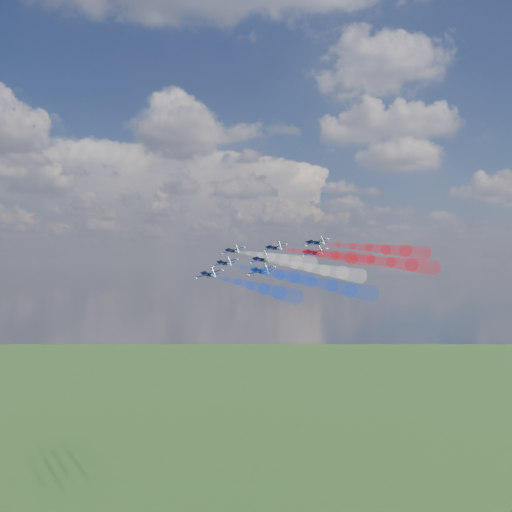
# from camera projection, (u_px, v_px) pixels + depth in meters

# --- Properties ---
(jet_lead) EXTENTS (14.37, 14.92, 6.36)m
(jet_lead) POSITION_uv_depth(u_px,v_px,m) (232.00, 251.00, 195.23)
(jet_lead) COLOR black
(trail_lead) EXTENTS (28.09, 39.29, 8.50)m
(trail_lead) POSITION_uv_depth(u_px,v_px,m) (271.00, 257.00, 171.58)
(trail_lead) COLOR white
(jet_inner_left) EXTENTS (14.37, 14.92, 6.36)m
(jet_inner_left) POSITION_uv_depth(u_px,v_px,m) (224.00, 263.00, 181.30)
(jet_inner_left) COLOR black
(trail_inner_left) EXTENTS (28.09, 39.29, 8.50)m
(trail_inner_left) POSITION_uv_depth(u_px,v_px,m) (266.00, 271.00, 157.65)
(trail_inner_left) COLOR blue
(jet_inner_right) EXTENTS (14.37, 14.92, 6.36)m
(jet_inner_right) POSITION_uv_depth(u_px,v_px,m) (274.00, 248.00, 189.37)
(jet_inner_right) COLOR black
(trail_inner_right) EXTENTS (28.09, 39.29, 8.50)m
(trail_inner_right) POSITION_uv_depth(u_px,v_px,m) (320.00, 254.00, 165.72)
(trail_inner_right) COLOR red
(jet_outer_left) EXTENTS (14.37, 14.92, 6.36)m
(jet_outer_left) POSITION_uv_depth(u_px,v_px,m) (208.00, 274.00, 168.67)
(jet_outer_left) COLOR black
(trail_outer_left) EXTENTS (28.09, 39.29, 8.50)m
(trail_outer_left) POSITION_uv_depth(u_px,v_px,m) (251.00, 285.00, 145.02)
(trail_outer_left) COLOR blue
(jet_center_third) EXTENTS (14.37, 14.92, 6.36)m
(jet_center_third) POSITION_uv_depth(u_px,v_px,m) (261.00, 260.00, 176.57)
(jet_center_third) COLOR black
(trail_center_third) EXTENTS (28.09, 39.29, 8.50)m
(trail_center_third) POSITION_uv_depth(u_px,v_px,m) (309.00, 268.00, 152.92)
(trail_center_third) COLOR white
(jet_outer_right) EXTENTS (14.37, 14.92, 6.36)m
(jet_outer_right) POSITION_uv_depth(u_px,v_px,m) (315.00, 243.00, 185.05)
(jet_outer_right) COLOR black
(trail_outer_right) EXTENTS (28.09, 39.29, 8.50)m
(trail_outer_right) POSITION_uv_depth(u_px,v_px,m) (369.00, 248.00, 161.40)
(trail_outer_right) COLOR red
(jet_rear_left) EXTENTS (14.37, 14.92, 6.36)m
(jet_rear_left) POSITION_uv_depth(u_px,v_px,m) (260.00, 271.00, 161.68)
(jet_rear_left) COLOR black
(trail_rear_left) EXTENTS (28.09, 39.29, 8.50)m
(trail_rear_left) POSITION_uv_depth(u_px,v_px,m) (313.00, 282.00, 138.03)
(trail_rear_left) COLOR blue
(jet_rear_right) EXTENTS (14.37, 14.92, 6.36)m
(jet_rear_right) POSITION_uv_depth(u_px,v_px,m) (313.00, 253.00, 170.98)
(jet_rear_right) COLOR black
(trail_rear_right) EXTENTS (28.09, 39.29, 8.50)m
(trail_rear_right) POSITION_uv_depth(u_px,v_px,m) (371.00, 260.00, 147.33)
(trail_rear_right) COLOR red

